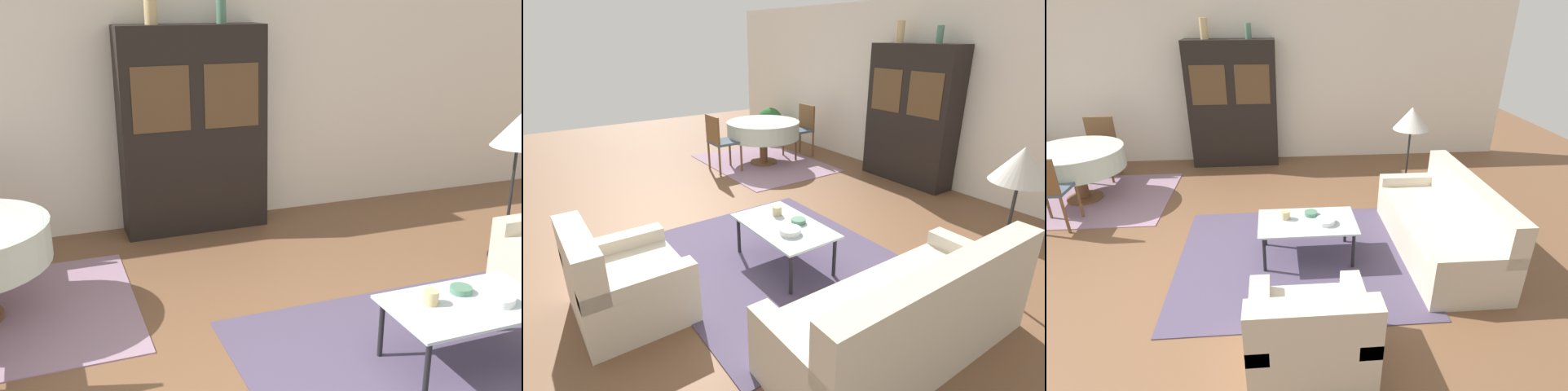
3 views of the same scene
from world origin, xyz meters
TOP-DOWN VIEW (x-y plane):
  - ground_plane at (0.00, 0.00)m, footprint 14.00×14.00m
  - wall_back at (0.00, 3.63)m, footprint 10.00×0.06m
  - area_rug at (1.09, 0.27)m, footprint 2.60×2.24m
  - dining_rug at (-1.86, 2.01)m, footprint 2.40×1.77m
  - couch at (2.72, 0.30)m, footprint 0.84×2.03m
  - armchair at (1.10, -1.23)m, footprint 0.91×0.84m
  - coffee_table at (1.21, 0.31)m, footprint 1.05×0.63m
  - display_cabinet at (0.21, 3.38)m, footprint 1.45×0.41m
  - dining_table at (-1.88, 2.03)m, footprint 1.28×1.28m
  - dining_chair_near at (-1.88, 1.18)m, footprint 0.44×0.44m
  - dining_chair_far at (-1.88, 2.89)m, footprint 0.44×0.44m
  - floor_lamp at (2.69, 1.61)m, footprint 0.47×0.47m
  - cup at (0.98, 0.38)m, footprint 0.10×0.10m
  - bowl at (1.40, 0.24)m, footprint 0.20×0.20m
  - bowl_small at (1.26, 0.45)m, footprint 0.14×0.14m
  - vase_tall at (-0.15, 3.38)m, footprint 0.12×0.12m
  - vase_short at (0.53, 3.38)m, footprint 0.10×0.10m
  - potted_plant at (-3.29, 3.10)m, footprint 0.56×0.56m

SIDE VIEW (x-z plane):
  - ground_plane at x=0.00m, z-range 0.00..0.00m
  - area_rug at x=1.09m, z-range 0.00..0.01m
  - dining_rug at x=-1.86m, z-range 0.00..0.01m
  - armchair at x=1.10m, z-range -0.11..0.72m
  - couch at x=2.72m, z-range -0.12..0.73m
  - potted_plant at x=-3.29m, z-range 0.04..0.74m
  - coffee_table at x=1.21m, z-range 0.19..0.62m
  - bowl_small at x=1.26m, z-range 0.44..0.49m
  - bowl at x=1.40m, z-range 0.44..0.50m
  - cup at x=0.98m, z-range 0.44..0.54m
  - dining_chair_near at x=-1.88m, z-range 0.09..1.04m
  - dining_chair_far at x=-1.88m, z-range 0.09..1.04m
  - dining_table at x=-1.88m, z-range 0.23..0.98m
  - display_cabinet at x=0.21m, z-range 0.00..2.07m
  - floor_lamp at x=2.69m, z-range 0.49..1.84m
  - wall_back at x=0.00m, z-range 0.00..2.70m
  - vase_short at x=0.53m, z-range 2.07..2.30m
  - vase_tall at x=-0.15m, z-range 2.07..2.38m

